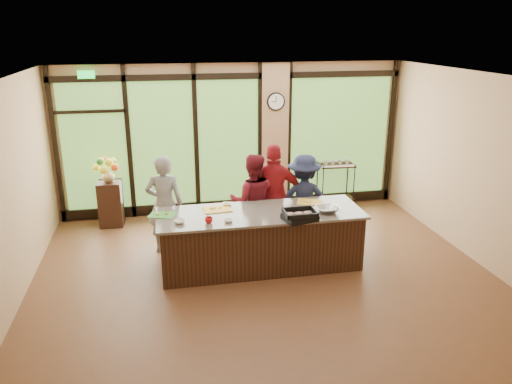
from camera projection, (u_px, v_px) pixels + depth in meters
name	position (u px, v px, depth m)	size (l,w,h in m)	color
floor	(264.00, 274.00, 7.76)	(7.00, 7.00, 0.00)	brown
ceiling	(265.00, 77.00, 6.81)	(7.00, 7.00, 0.00)	white
back_wall	(233.00, 139.00, 10.08)	(7.00, 7.00, 0.00)	tan
left_wall	(8.00, 197.00, 6.63)	(6.00, 6.00, 0.00)	tan
right_wall	(479.00, 169.00, 7.94)	(6.00, 6.00, 0.00)	tan
window_wall	(241.00, 144.00, 10.10)	(6.90, 0.12, 3.00)	tan
island_base	(260.00, 240.00, 7.90)	(3.10, 1.00, 0.88)	black
countertop	(260.00, 213.00, 7.75)	(3.20, 1.10, 0.04)	#71675D
wall_clock	(276.00, 101.00, 9.88)	(0.36, 0.04, 0.36)	black
cook_left	(165.00, 204.00, 8.30)	(0.61, 0.40, 1.69)	gray
cook_midleft	(253.00, 201.00, 8.50)	(0.80, 0.63, 1.65)	maroon
cook_midright	(274.00, 195.00, 8.62)	(1.05, 0.44, 1.78)	maroon
cook_right	(304.00, 199.00, 8.72)	(1.02, 0.59, 1.59)	#1B213B
roasting_pan	(300.00, 217.00, 7.41)	(0.47, 0.36, 0.08)	black
mixing_bowl	(327.00, 209.00, 7.74)	(0.35, 0.35, 0.09)	silver
cutting_board_left	(162.00, 215.00, 7.61)	(0.38, 0.29, 0.01)	green
cutting_board_center	(217.00, 209.00, 7.84)	(0.43, 0.32, 0.01)	gold
cutting_board_right	(310.00, 202.00, 8.17)	(0.42, 0.31, 0.01)	gold
prep_bowl_near	(179.00, 222.00, 7.29)	(0.16, 0.16, 0.05)	white
prep_bowl_mid	(228.00, 221.00, 7.34)	(0.13, 0.13, 0.04)	white
prep_bowl_far	(227.00, 204.00, 8.04)	(0.14, 0.14, 0.04)	white
red_ramekin	(209.00, 220.00, 7.30)	(0.11, 0.11, 0.09)	red
flower_stand	(111.00, 204.00, 9.56)	(0.44, 0.44, 0.87)	black
flower_vase	(108.00, 176.00, 9.38)	(0.24, 0.24, 0.25)	#997D53
bar_cart	(336.00, 179.00, 10.52)	(0.77, 0.46, 1.02)	black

